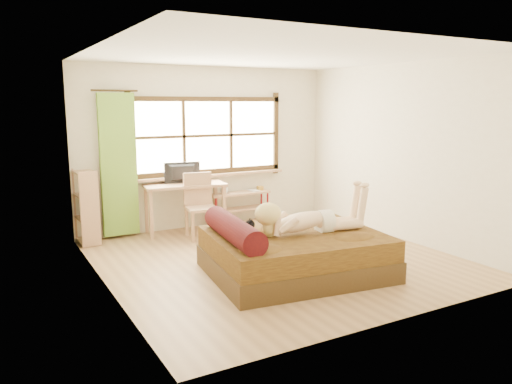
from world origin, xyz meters
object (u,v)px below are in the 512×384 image
woman (308,208)px  pipe_shelf (240,200)px  desk (184,190)px  kitten (240,229)px  bed (292,252)px  chair (200,202)px  bookshelf (86,207)px

woman → pipe_shelf: bearing=87.5°
desk → pipe_shelf: desk is taller
kitten → pipe_shelf: kitten is taller
kitten → bed: bearing=-0.7°
chair → pipe_shelf: (0.97, 0.48, -0.16)m
woman → pipe_shelf: 2.81m
pipe_shelf → desk: bearing=-174.2°
bookshelf → pipe_shelf: bearing=-1.9°
desk → pipe_shelf: (1.08, 0.12, -0.29)m
bed → kitten: bearing=179.3°
bed → chair: 2.24m
bed → chair: (-0.29, 2.20, 0.28)m
kitten → bookshelf: 2.85m
woman → desk: (-0.60, 2.62, -0.13)m
woman → kitten: (-0.87, 0.15, -0.19)m
desk → pipe_shelf: size_ratio=1.22×
bed → pipe_shelf: bearing=83.2°
chair → bookshelf: bearing=172.3°
woman → pipe_shelf: size_ratio=1.30×
desk → chair: (0.11, -0.36, -0.14)m
bed → kitten: 0.77m
bed → pipe_shelf: bed is taller
chair → bookshelf: (-1.64, 0.45, 0.00)m
desk → kitten: bearing=-88.6°
desk → chair: 0.40m
woman → chair: bearing=109.6°
kitten → chair: bearing=87.1°
bed → pipe_shelf: (0.68, 2.68, 0.13)m
kitten → bookshelf: bearing=123.6°
woman → bookshelf: bearing=135.5°
woman → bookshelf: woman is taller
woman → bookshelf: size_ratio=1.30×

